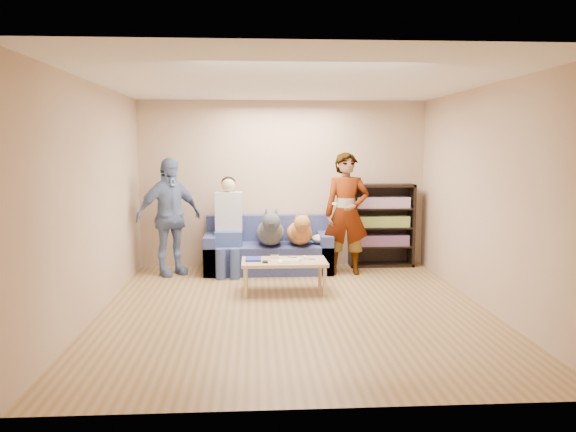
{
  "coord_description": "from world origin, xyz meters",
  "views": [
    {
      "loc": [
        -0.46,
        -6.34,
        1.89
      ],
      "look_at": [
        0.0,
        1.2,
        0.95
      ],
      "focal_mm": 35.0,
      "sensor_mm": 36.0,
      "label": 1
    }
  ],
  "objects": [
    {
      "name": "sofa",
      "position": [
        -0.25,
        2.1,
        0.28
      ],
      "size": [
        1.9,
        0.85,
        0.82
      ],
      "color": "#515B93",
      "rests_on": "ground"
    },
    {
      "name": "coffee_table",
      "position": [
        -0.07,
        0.8,
        0.37
      ],
      "size": [
        1.1,
        0.6,
        0.42
      ],
      "color": "tan",
      "rests_on": "ground"
    },
    {
      "name": "ceiling",
      "position": [
        0.0,
        0.0,
        2.6
      ],
      "size": [
        5.0,
        5.0,
        0.0
      ],
      "primitive_type": "plane",
      "rotation": [
        3.14,
        0.0,
        0.0
      ],
      "color": "white",
      "rests_on": "ground"
    },
    {
      "name": "headphone_cup_a",
      "position": [
        0.13,
        0.78,
        0.43
      ],
      "size": [
        0.07,
        0.07,
        0.02
      ],
      "primitive_type": "cylinder",
      "color": "silver",
      "rests_on": "coffee_table"
    },
    {
      "name": "person_standing_left",
      "position": [
        -1.71,
        1.91,
        0.87
      ],
      "size": [
        1.08,
        0.92,
        1.73
      ],
      "primitive_type": "imported",
      "rotation": [
        0.0,
        0.0,
        0.6
      ],
      "color": "#708FB4",
      "rests_on": "ground"
    },
    {
      "name": "person_standing_right",
      "position": [
        0.91,
        1.82,
        0.9
      ],
      "size": [
        0.68,
        0.47,
        1.8
      ],
      "primitive_type": "imported",
      "rotation": [
        0.0,
        0.0,
        -0.06
      ],
      "color": "gray",
      "rests_on": "ground"
    },
    {
      "name": "wall_right",
      "position": [
        2.25,
        0.0,
        1.3
      ],
      "size": [
        0.0,
        5.0,
        5.0
      ],
      "primitive_type": "plane",
      "rotation": [
        1.57,
        0.0,
        -1.57
      ],
      "color": "tan",
      "rests_on": "ground"
    },
    {
      "name": "magazine",
      "position": [
        0.01,
        0.72,
        0.44
      ],
      "size": [
        0.22,
        0.17,
        0.01
      ],
      "primitive_type": "cube",
      "color": "#B8AF93",
      "rests_on": "coffee_table"
    },
    {
      "name": "dog_gray",
      "position": [
        -0.22,
        1.87,
        0.64
      ],
      "size": [
        0.42,
        1.25,
        0.61
      ],
      "color": "#4C5056",
      "rests_on": "sofa"
    },
    {
      "name": "headphone_cup_b",
      "position": [
        0.13,
        0.86,
        0.43
      ],
      "size": [
        0.07,
        0.07,
        0.02
      ],
      "primitive_type": "cylinder",
      "color": "white",
      "rests_on": "coffee_table"
    },
    {
      "name": "held_controller",
      "position": [
        0.71,
        1.62,
        1.07
      ],
      "size": [
        0.07,
        0.13,
        0.03
      ],
      "primitive_type": "cube",
      "rotation": [
        0.0,
        0.0,
        0.29
      ],
      "color": "silver",
      "rests_on": "person_standing_right"
    },
    {
      "name": "bookshelf",
      "position": [
        1.55,
        2.33,
        0.68
      ],
      "size": [
        1.0,
        0.34,
        1.3
      ],
      "color": "black",
      "rests_on": "ground"
    },
    {
      "name": "ground",
      "position": [
        0.0,
        0.0,
        0.0
      ],
      "size": [
        5.0,
        5.0,
        0.0
      ],
      "primitive_type": "plane",
      "color": "olive",
      "rests_on": "ground"
    },
    {
      "name": "wallet",
      "position": [
        -0.32,
        0.68,
        0.43
      ],
      "size": [
        0.07,
        0.12,
        0.02
      ],
      "primitive_type": "cube",
      "color": "black",
      "rests_on": "coffee_table"
    },
    {
      "name": "wall_front",
      "position": [
        0.0,
        -2.5,
        1.3
      ],
      "size": [
        4.5,
        0.0,
        4.5
      ],
      "primitive_type": "plane",
      "rotation": [
        -1.57,
        0.0,
        0.0
      ],
      "color": "tan",
      "rests_on": "ground"
    },
    {
      "name": "wall_back",
      "position": [
        0.0,
        2.5,
        1.3
      ],
      "size": [
        4.5,
        0.0,
        4.5
      ],
      "primitive_type": "plane",
      "rotation": [
        1.57,
        0.0,
        0.0
      ],
      "color": "tan",
      "rests_on": "ground"
    },
    {
      "name": "camera_silver",
      "position": [
        -0.19,
        0.92,
        0.45
      ],
      "size": [
        0.11,
        0.06,
        0.05
      ],
      "primitive_type": "cube",
      "color": "silver",
      "rests_on": "coffee_table"
    },
    {
      "name": "pen_orange",
      "position": [
        -0.09,
        0.64,
        0.42
      ],
      "size": [
        0.13,
        0.06,
        0.01
      ],
      "primitive_type": "cylinder",
      "rotation": [
        0.0,
        1.57,
        0.35
      ],
      "color": "orange",
      "rests_on": "coffee_table"
    },
    {
      "name": "wall_left",
      "position": [
        -2.25,
        0.0,
        1.3
      ],
      "size": [
        0.0,
        5.0,
        5.0
      ],
      "primitive_type": "plane",
      "rotation": [
        1.57,
        0.0,
        1.57
      ],
      "color": "tan",
      "rests_on": "ground"
    },
    {
      "name": "controller_a",
      "position": [
        0.21,
        0.9,
        0.43
      ],
      "size": [
        0.04,
        0.13,
        0.03
      ],
      "primitive_type": "cube",
      "color": "silver",
      "rests_on": "coffee_table"
    },
    {
      "name": "pen_black",
      "position": [
        0.05,
        0.98,
        0.42
      ],
      "size": [
        0.13,
        0.08,
        0.01
      ],
      "primitive_type": "cylinder",
      "rotation": [
        0.0,
        1.57,
        -0.52
      ],
      "color": "black",
      "rests_on": "coffee_table"
    },
    {
      "name": "dog_tan",
      "position": [
        0.22,
        1.89,
        0.62
      ],
      "size": [
        0.39,
        1.15,
        0.56
      ],
      "color": "#BD8539",
      "rests_on": "sofa"
    },
    {
      "name": "papers",
      "position": [
        -0.02,
        0.7,
        0.43
      ],
      "size": [
        0.26,
        0.2,
        0.02
      ],
      "primitive_type": "cube",
      "color": "white",
      "rests_on": "coffee_table"
    },
    {
      "name": "controller_b",
      "position": [
        0.29,
        0.82,
        0.43
      ],
      "size": [
        0.09,
        0.06,
        0.03
      ],
      "primitive_type": "cube",
      "color": "silver",
      "rests_on": "coffee_table"
    },
    {
      "name": "person_seated",
      "position": [
        -0.84,
        1.97,
        0.77
      ],
      "size": [
        0.4,
        0.73,
        1.47
      ],
      "color": "#3C5784",
      "rests_on": "sofa"
    },
    {
      "name": "blanket",
      "position": [
        0.6,
        1.99,
        0.5
      ],
      "size": [
        0.42,
        0.35,
        0.14
      ],
      "primitive_type": "ellipsoid",
      "color": "#A9A9AE",
      "rests_on": "sofa"
    },
    {
      "name": "notebook_blue",
      "position": [
        -0.47,
        0.85,
        0.43
      ],
      "size": [
        0.2,
        0.26,
        0.03
      ],
      "primitive_type": "cube",
      "color": "#1C319B",
      "rests_on": "coffee_table"
    }
  ]
}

